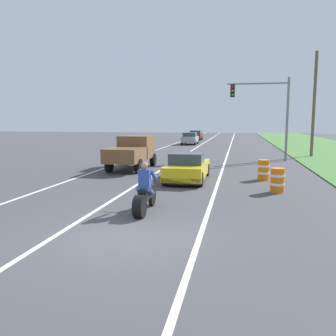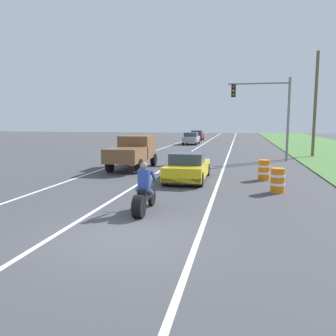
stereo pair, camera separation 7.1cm
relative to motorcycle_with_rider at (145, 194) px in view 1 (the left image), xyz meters
The scene contains 13 objects.
ground_plane 2.43m from the motorcycle_with_rider, 85.99° to the right, with size 160.00×160.00×0.00m, color #424247.
lane_stripe_left_solid 18.42m from the motorcycle_with_rider, 106.52° to the left, with size 0.14×120.00×0.01m, color white.
lane_stripe_right_solid 17.77m from the motorcycle_with_rider, 83.65° to the left, with size 0.14×120.00×0.01m, color white.
lane_stripe_centre_dashed 17.73m from the motorcycle_with_rider, 95.29° to the left, with size 0.14×120.00×0.01m, color white.
motorcycle_with_rider is the anchor object (origin of this frame).
sports_car_yellow 6.31m from the motorcycle_with_rider, 86.02° to the left, with size 1.84×4.30×1.37m.
pickup_truck_left_lane_brown 10.33m from the motorcycle_with_rider, 109.55° to the left, with size 2.02×4.80×1.98m.
traffic_light_mast_near 17.11m from the motorcycle_with_rider, 72.87° to the left, with size 4.42×0.34×6.00m.
utility_pole_roadside 21.67m from the motorcycle_with_rider, 65.86° to the left, with size 0.24×0.24×8.37m, color brown.
construction_barrel_nearest 6.07m from the motorcycle_with_rider, 42.78° to the left, with size 0.58×0.58×1.00m.
construction_barrel_mid 8.24m from the motorcycle_with_rider, 60.04° to the left, with size 0.58×0.58×1.00m.
distant_car_far_ahead 32.89m from the motorcycle_with_rider, 95.38° to the left, with size 1.80×4.00×1.50m.
distant_car_further_ahead 42.80m from the motorcycle_with_rider, 94.76° to the left, with size 1.80×4.00×1.50m.
Camera 1 is at (2.68, -7.94, 2.88)m, focal length 36.83 mm.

